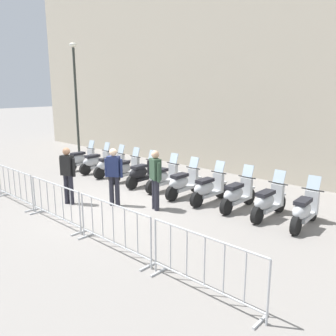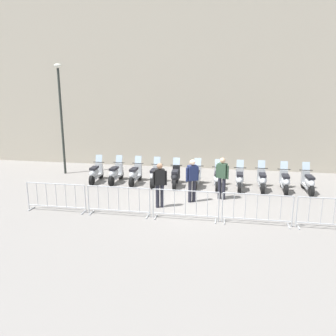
% 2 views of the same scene
% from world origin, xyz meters
% --- Properties ---
extents(ground_plane, '(120.00, 120.00, 0.00)m').
position_xyz_m(ground_plane, '(0.00, 0.00, 0.00)').
color(ground_plane, gray).
extents(building_facade, '(27.93, 7.79, 12.25)m').
position_xyz_m(building_facade, '(1.39, 7.02, 6.12)').
color(building_facade, '#B2A893').
rests_on(building_facade, ground).
extents(motorcycle_0, '(0.64, 1.72, 1.24)m').
position_xyz_m(motorcycle_0, '(-4.35, 3.04, 0.45)').
color(motorcycle_0, black).
rests_on(motorcycle_0, ground).
extents(motorcycle_1, '(0.72, 1.70, 1.24)m').
position_xyz_m(motorcycle_1, '(-3.39, 2.93, 0.45)').
color(motorcycle_1, black).
rests_on(motorcycle_1, ground).
extents(motorcycle_2, '(0.71, 1.71, 1.24)m').
position_xyz_m(motorcycle_2, '(-2.43, 2.74, 0.45)').
color(motorcycle_2, black).
rests_on(motorcycle_2, ground).
extents(motorcycle_3, '(0.67, 1.72, 1.24)m').
position_xyz_m(motorcycle_3, '(-1.49, 2.50, 0.45)').
color(motorcycle_3, black).
rests_on(motorcycle_3, ground).
extents(motorcycle_4, '(0.61, 1.72, 1.24)m').
position_xyz_m(motorcycle_4, '(-0.54, 2.27, 0.45)').
color(motorcycle_4, black).
rests_on(motorcycle_4, ground).
extents(motorcycle_5, '(0.68, 1.71, 1.24)m').
position_xyz_m(motorcycle_5, '(0.42, 2.15, 0.45)').
color(motorcycle_5, black).
rests_on(motorcycle_5, ground).
extents(motorcycle_6, '(0.67, 1.72, 1.24)m').
position_xyz_m(motorcycle_6, '(1.36, 1.87, 0.45)').
color(motorcycle_6, black).
rests_on(motorcycle_6, ground).
extents(motorcycle_7, '(0.70, 1.71, 1.24)m').
position_xyz_m(motorcycle_7, '(2.32, 1.73, 0.45)').
color(motorcycle_7, black).
rests_on(motorcycle_7, ground).
extents(motorcycle_8, '(0.67, 1.72, 1.24)m').
position_xyz_m(motorcycle_8, '(3.29, 1.60, 0.45)').
color(motorcycle_8, black).
rests_on(motorcycle_8, ground).
extents(motorcycle_9, '(0.69, 1.71, 1.24)m').
position_xyz_m(motorcycle_9, '(4.23, 1.38, 0.45)').
color(motorcycle_9, black).
rests_on(motorcycle_9, ground).
extents(motorcycle_10, '(0.62, 1.72, 1.24)m').
position_xyz_m(motorcycle_10, '(5.19, 1.19, 0.45)').
color(motorcycle_10, black).
rests_on(motorcycle_10, ground).
extents(barrier_segment_1, '(2.27, 0.85, 1.07)m').
position_xyz_m(barrier_segment_1, '(-2.70, -1.34, 0.53)').
color(barrier_segment_1, '#B2B5B7').
rests_on(barrier_segment_1, ground).
extents(barrier_segment_2, '(2.27, 0.85, 1.07)m').
position_xyz_m(barrier_segment_2, '(-0.36, -1.80, 0.53)').
color(barrier_segment_2, '#B2B5B7').
rests_on(barrier_segment_2, ground).
extents(barrier_segment_3, '(2.27, 0.85, 1.07)m').
position_xyz_m(barrier_segment_3, '(1.99, -2.27, 0.53)').
color(barrier_segment_3, '#B2B5B7').
rests_on(barrier_segment_3, ground).
extents(barrier_segment_4, '(2.27, 0.85, 1.07)m').
position_xyz_m(barrier_segment_4, '(4.34, -2.73, 0.53)').
color(barrier_segment_4, '#B2B5B7').
rests_on(barrier_segment_4, ground).
extents(street_lamp, '(0.36, 0.36, 5.62)m').
position_xyz_m(street_lamp, '(-6.31, 4.79, 3.41)').
color(street_lamp, '#2D332D').
rests_on(street_lamp, ground).
extents(officer_near_row_end, '(0.48, 0.38, 1.73)m').
position_xyz_m(officer_near_row_end, '(1.28, 0.40, 0.98)').
color(officer_near_row_end, '#23232D').
rests_on(officer_near_row_end, ground).
extents(officer_mid_plaza, '(0.54, 0.27, 1.73)m').
position_xyz_m(officer_mid_plaza, '(-1.24, -0.54, 0.98)').
color(officer_mid_plaza, '#23232D').
rests_on(officer_mid_plaza, ground).
extents(officer_by_barriers, '(0.52, 0.33, 1.73)m').
position_xyz_m(officer_by_barriers, '(0.04, 0.06, 0.98)').
color(officer_by_barriers, '#23232D').
rests_on(officer_by_barriers, ground).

